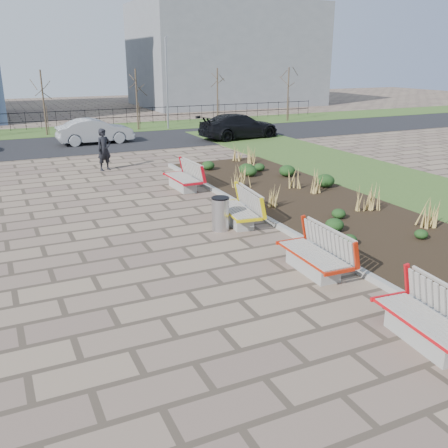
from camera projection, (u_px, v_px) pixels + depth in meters
name	position (u px, v px, depth m)	size (l,w,h in m)	color
ground	(219.00, 328.00, 9.19)	(120.00, 120.00, 0.00)	#796653
planting_bed	(331.00, 211.00, 15.98)	(4.50, 18.00, 0.10)	black
planting_curb	(268.00, 220.00, 15.04)	(0.16, 18.00, 0.15)	gray
grass_verge_near	(439.00, 196.00, 17.91)	(5.00, 38.00, 0.04)	#33511E
grass_verge_far	(45.00, 132.00, 33.22)	(80.00, 5.00, 0.04)	#33511E
road	(57.00, 146.00, 28.08)	(80.00, 7.00, 0.02)	black
bench_a	(427.00, 318.00, 8.53)	(0.90, 2.10, 1.00)	red
bench_b	(313.00, 252.00, 11.43)	(0.90, 2.10, 1.00)	red
bench_c	(237.00, 208.00, 14.79)	(0.90, 2.10, 1.00)	yellow
bench_d	(182.00, 176.00, 18.74)	(0.90, 2.10, 1.00)	red
litter_bin	(220.00, 214.00, 14.27)	(0.50, 0.50, 0.96)	#B2B2B7
pedestrian	(104.00, 150.00, 21.80)	(0.67, 0.44, 1.83)	black
car_silver	(95.00, 131.00, 28.65)	(1.49, 4.28, 1.41)	gray
car_black	(239.00, 126.00, 30.42)	(2.09, 5.13, 1.49)	black
tree_c	(44.00, 103.00, 31.30)	(1.40, 1.40, 4.00)	#4C3D2D
tree_d	(137.00, 100.00, 33.71)	(1.40, 1.40, 4.00)	#4C3D2D
tree_e	(217.00, 97.00, 36.13)	(1.40, 1.40, 4.00)	#4C3D2D
tree_f	(288.00, 94.00, 38.55)	(1.40, 1.40, 4.00)	#4C3D2D
lamp_east	(167.00, 84.00, 33.77)	(0.24, 0.60, 6.00)	gray
railing_fence	(41.00, 120.00, 34.32)	(44.00, 0.10, 1.20)	black
building_grey	(226.00, 55.00, 51.73)	(18.00, 12.00, 10.00)	slate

